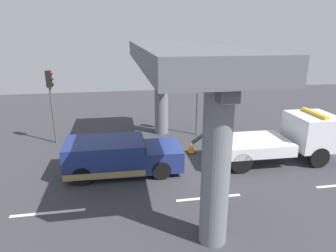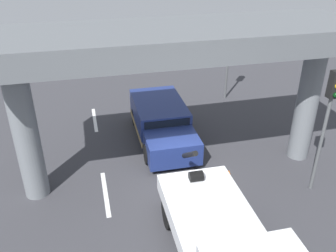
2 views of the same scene
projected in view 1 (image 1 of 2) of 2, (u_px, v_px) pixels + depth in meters
name	position (u px, v px, depth m)	size (l,w,h in m)	color
ground_plane	(191.00, 167.00, 14.36)	(60.00, 40.00, 0.10)	#38383D
lane_stripe_west	(48.00, 213.00, 10.66)	(2.60, 0.16, 0.01)	silver
lane_stripe_mid	(209.00, 198.00, 11.64)	(2.60, 0.16, 0.01)	silver
tow_truck_white	(285.00, 137.00, 14.76)	(7.27, 2.49, 2.46)	white
towed_van_green	(118.00, 157.00, 13.55)	(5.22, 2.27, 1.58)	navy
overpass_structure	(179.00, 66.00, 12.78)	(3.60, 12.50, 5.70)	slate
traffic_light_near	(51.00, 91.00, 16.53)	(0.39, 0.32, 4.19)	#515456
traffic_light_far	(198.00, 82.00, 17.84)	(0.39, 0.32, 4.56)	#515456
traffic_cone_orange	(191.00, 148.00, 15.92)	(0.47, 0.47, 0.56)	orange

